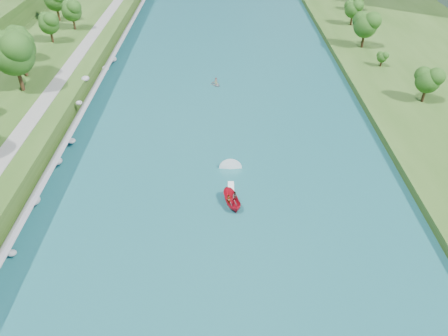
{
  "coord_description": "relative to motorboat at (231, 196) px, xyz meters",
  "views": [
    {
      "loc": [
        0.14,
        -43.37,
        39.72
      ],
      "look_at": [
        0.38,
        9.19,
        2.5
      ],
      "focal_mm": 35.0,
      "sensor_mm": 36.0,
      "label": 1
    }
  ],
  "objects": [
    {
      "name": "river_water",
      "position": [
        -1.42,
        15.3,
        -0.85
      ],
      "size": [
        55.0,
        240.0,
        0.1
      ],
      "primitive_type": "cube",
      "color": "#17535A",
      "rests_on": "ground"
    },
    {
      "name": "motorboat",
      "position": [
        0.0,
        0.0,
        0.0
      ],
      "size": [
        3.6,
        19.3,
        2.1
      ],
      "rotation": [
        0.0,
        0.0,
        3.45
      ],
      "color": "red",
      "rests_on": "river_water"
    },
    {
      "name": "ground",
      "position": [
        -1.42,
        -4.7,
        -0.9
      ],
      "size": [
        260.0,
        260.0,
        0.0
      ],
      "primitive_type": "plane",
      "color": "#2D5119",
      "rests_on": "ground"
    },
    {
      "name": "riverside_path",
      "position": [
        -33.92,
        15.3,
        2.65
      ],
      "size": [
        3.0,
        200.0,
        0.1
      ],
      "primitive_type": "cube",
      "color": "gray",
      "rests_on": "berm_west"
    },
    {
      "name": "riprap_bank",
      "position": [
        -27.28,
        14.52,
        0.91
      ],
      "size": [
        4.31,
        236.0,
        4.5
      ],
      "color": "slate",
      "rests_on": "ground"
    },
    {
      "name": "raft",
      "position": [
        -2.58,
        38.7,
        -0.42
      ],
      "size": [
        3.03,
        3.29,
        1.7
      ],
      "rotation": [
        0.0,
        0.0,
        0.54
      ],
      "color": "#9A9CA2",
      "rests_on": "river_water"
    }
  ]
}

